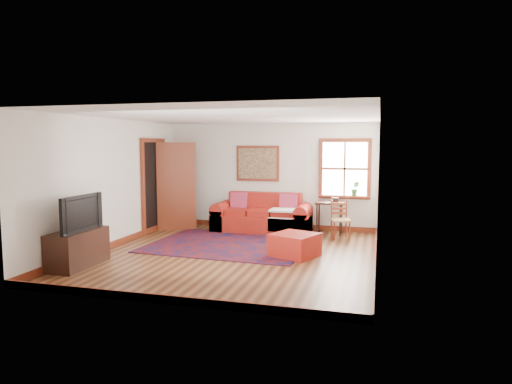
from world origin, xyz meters
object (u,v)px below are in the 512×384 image
(side_table, at_px, (330,207))
(red_ottoman, at_px, (295,245))
(media_cabinet, at_px, (78,249))
(red_leather_sofa, at_px, (262,219))
(ladder_back_chair, at_px, (340,218))

(side_table, bearing_deg, red_ottoman, -99.93)
(red_ottoman, relative_size, media_cabinet, 0.66)
(side_table, relative_size, media_cabinet, 0.67)
(media_cabinet, bearing_deg, side_table, 45.77)
(red_leather_sofa, xyz_separation_m, side_table, (1.54, 0.01, 0.31))
(red_ottoman, xyz_separation_m, ladder_back_chair, (0.65, 1.80, 0.23))
(red_ottoman, relative_size, ladder_back_chair, 0.89)
(side_table, xyz_separation_m, media_cabinet, (-3.71, -3.81, -0.31))
(red_leather_sofa, xyz_separation_m, ladder_back_chair, (1.81, -0.39, 0.14))
(red_leather_sofa, distance_m, red_ottoman, 2.48)
(red_ottoman, xyz_separation_m, side_table, (0.39, 2.20, 0.40))
(red_ottoman, xyz_separation_m, media_cabinet, (-3.32, -1.60, 0.09))
(ladder_back_chair, height_order, media_cabinet, ladder_back_chair)
(ladder_back_chair, relative_size, media_cabinet, 0.74)
(side_table, bearing_deg, ladder_back_chair, -56.36)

